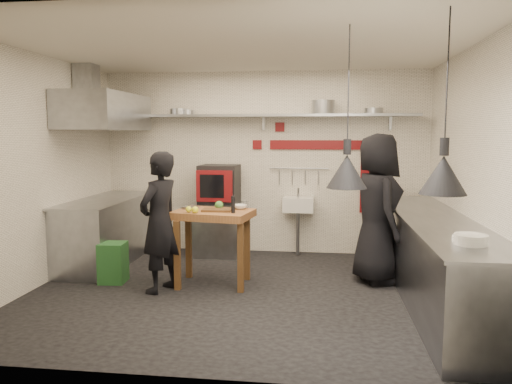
# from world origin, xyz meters

# --- Properties ---
(floor) EXTENTS (5.00, 5.00, 0.00)m
(floor) POSITION_xyz_m (0.00, 0.00, 0.00)
(floor) COLOR black
(floor) RESTS_ON ground
(ceiling) EXTENTS (5.00, 5.00, 0.00)m
(ceiling) POSITION_xyz_m (0.00, 0.00, 2.80)
(ceiling) COLOR silver
(ceiling) RESTS_ON floor
(wall_back) EXTENTS (5.00, 0.04, 2.80)m
(wall_back) POSITION_xyz_m (0.00, 2.10, 1.40)
(wall_back) COLOR silver
(wall_back) RESTS_ON floor
(wall_front) EXTENTS (5.00, 0.04, 2.80)m
(wall_front) POSITION_xyz_m (0.00, -2.10, 1.40)
(wall_front) COLOR silver
(wall_front) RESTS_ON floor
(wall_left) EXTENTS (0.04, 4.20, 2.80)m
(wall_left) POSITION_xyz_m (-2.50, 0.00, 1.40)
(wall_left) COLOR silver
(wall_left) RESTS_ON floor
(wall_right) EXTENTS (0.04, 4.20, 2.80)m
(wall_right) POSITION_xyz_m (2.50, 0.00, 1.40)
(wall_right) COLOR silver
(wall_right) RESTS_ON floor
(red_band_horiz) EXTENTS (1.70, 0.02, 0.14)m
(red_band_horiz) POSITION_xyz_m (0.95, 2.08, 1.68)
(red_band_horiz) COLOR maroon
(red_band_horiz) RESTS_ON wall_back
(red_band_vert) EXTENTS (0.14, 0.02, 1.10)m
(red_band_vert) POSITION_xyz_m (1.55, 2.08, 1.20)
(red_band_vert) COLOR maroon
(red_band_vert) RESTS_ON wall_back
(red_tile_a) EXTENTS (0.14, 0.02, 0.14)m
(red_tile_a) POSITION_xyz_m (0.25, 2.08, 1.95)
(red_tile_a) COLOR maroon
(red_tile_a) RESTS_ON wall_back
(red_tile_b) EXTENTS (0.14, 0.02, 0.14)m
(red_tile_b) POSITION_xyz_m (-0.10, 2.08, 1.68)
(red_tile_b) COLOR maroon
(red_tile_b) RESTS_ON wall_back
(back_shelf) EXTENTS (4.60, 0.34, 0.04)m
(back_shelf) POSITION_xyz_m (0.00, 1.92, 2.12)
(back_shelf) COLOR gray
(back_shelf) RESTS_ON wall_back
(shelf_bracket_left) EXTENTS (0.04, 0.06, 0.24)m
(shelf_bracket_left) POSITION_xyz_m (-1.90, 2.07, 2.02)
(shelf_bracket_left) COLOR gray
(shelf_bracket_left) RESTS_ON wall_back
(shelf_bracket_mid) EXTENTS (0.04, 0.06, 0.24)m
(shelf_bracket_mid) POSITION_xyz_m (0.00, 2.07, 2.02)
(shelf_bracket_mid) COLOR gray
(shelf_bracket_mid) RESTS_ON wall_back
(shelf_bracket_right) EXTENTS (0.04, 0.06, 0.24)m
(shelf_bracket_right) POSITION_xyz_m (1.90, 2.07, 2.02)
(shelf_bracket_right) COLOR gray
(shelf_bracket_right) RESTS_ON wall_back
(pan_far_left) EXTENTS (0.31, 0.31, 0.09)m
(pan_far_left) POSITION_xyz_m (-1.28, 1.92, 2.19)
(pan_far_left) COLOR gray
(pan_far_left) RESTS_ON back_shelf
(pan_mid_left) EXTENTS (0.29, 0.29, 0.07)m
(pan_mid_left) POSITION_xyz_m (-1.16, 1.92, 2.18)
(pan_mid_left) COLOR gray
(pan_mid_left) RESTS_ON back_shelf
(stock_pot) EXTENTS (0.40, 0.40, 0.20)m
(stock_pot) POSITION_xyz_m (0.91, 1.92, 2.24)
(stock_pot) COLOR gray
(stock_pot) RESTS_ON back_shelf
(pan_right) EXTENTS (0.32, 0.32, 0.08)m
(pan_right) POSITION_xyz_m (1.64, 1.92, 2.18)
(pan_right) COLOR gray
(pan_right) RESTS_ON back_shelf
(oven_stand) EXTENTS (0.76, 0.69, 0.80)m
(oven_stand) POSITION_xyz_m (-0.64, 1.79, 0.40)
(oven_stand) COLOR gray
(oven_stand) RESTS_ON floor
(combi_oven) EXTENTS (0.58, 0.55, 0.58)m
(combi_oven) POSITION_xyz_m (-0.64, 1.76, 1.09)
(combi_oven) COLOR black
(combi_oven) RESTS_ON oven_stand
(oven_door) EXTENTS (0.54, 0.05, 0.46)m
(oven_door) POSITION_xyz_m (-0.65, 1.46, 1.09)
(oven_door) COLOR maroon
(oven_door) RESTS_ON combi_oven
(oven_glass) EXTENTS (0.36, 0.03, 0.34)m
(oven_glass) POSITION_xyz_m (-0.68, 1.45, 1.09)
(oven_glass) COLOR black
(oven_glass) RESTS_ON oven_door
(hand_sink) EXTENTS (0.46, 0.34, 0.22)m
(hand_sink) POSITION_xyz_m (0.55, 1.92, 0.78)
(hand_sink) COLOR silver
(hand_sink) RESTS_ON wall_back
(sink_tap) EXTENTS (0.03, 0.03, 0.14)m
(sink_tap) POSITION_xyz_m (0.55, 1.92, 0.96)
(sink_tap) COLOR gray
(sink_tap) RESTS_ON hand_sink
(sink_drain) EXTENTS (0.06, 0.06, 0.66)m
(sink_drain) POSITION_xyz_m (0.55, 1.88, 0.34)
(sink_drain) COLOR gray
(sink_drain) RESTS_ON floor
(utensil_rail) EXTENTS (0.90, 0.02, 0.02)m
(utensil_rail) POSITION_xyz_m (0.55, 2.06, 1.32)
(utensil_rail) COLOR gray
(utensil_rail) RESTS_ON wall_back
(counter_right) EXTENTS (0.70, 3.80, 0.90)m
(counter_right) POSITION_xyz_m (2.15, 0.00, 0.45)
(counter_right) COLOR gray
(counter_right) RESTS_ON floor
(counter_right_top) EXTENTS (0.76, 3.90, 0.03)m
(counter_right_top) POSITION_xyz_m (2.15, 0.00, 0.92)
(counter_right_top) COLOR gray
(counter_right_top) RESTS_ON counter_right
(plate_stack) EXTENTS (0.28, 0.28, 0.09)m
(plate_stack) POSITION_xyz_m (2.12, -1.36, 0.97)
(plate_stack) COLOR silver
(plate_stack) RESTS_ON counter_right_top
(small_bowl_right) EXTENTS (0.24, 0.24, 0.05)m
(small_bowl_right) POSITION_xyz_m (2.10, -1.24, 0.96)
(small_bowl_right) COLOR silver
(small_bowl_right) RESTS_ON counter_right_top
(counter_left) EXTENTS (0.70, 1.90, 0.90)m
(counter_left) POSITION_xyz_m (-2.15, 1.05, 0.45)
(counter_left) COLOR gray
(counter_left) RESTS_ON floor
(counter_left_top) EXTENTS (0.76, 2.00, 0.03)m
(counter_left_top) POSITION_xyz_m (-2.15, 1.05, 0.92)
(counter_left_top) COLOR gray
(counter_left_top) RESTS_ON counter_left
(extractor_hood) EXTENTS (0.78, 1.60, 0.50)m
(extractor_hood) POSITION_xyz_m (-2.10, 1.05, 2.15)
(extractor_hood) COLOR gray
(extractor_hood) RESTS_ON ceiling
(hood_duct) EXTENTS (0.28, 0.28, 0.50)m
(hood_duct) POSITION_xyz_m (-2.35, 1.05, 2.55)
(hood_duct) COLOR gray
(hood_duct) RESTS_ON ceiling
(green_bin) EXTENTS (0.33, 0.33, 0.50)m
(green_bin) POSITION_xyz_m (-1.68, 0.19, 0.25)
(green_bin) COLOR #225926
(green_bin) RESTS_ON floor
(prep_table) EXTENTS (1.01, 0.78, 0.92)m
(prep_table) POSITION_xyz_m (-0.41, 0.26, 0.46)
(prep_table) COLOR #905D34
(prep_table) RESTS_ON floor
(cutting_board) EXTENTS (0.36, 0.26, 0.02)m
(cutting_board) POSITION_xyz_m (-0.36, 0.24, 0.93)
(cutting_board) COLOR #54361B
(cutting_board) RESTS_ON prep_table
(pepper_mill) EXTENTS (0.06, 0.06, 0.20)m
(pepper_mill) POSITION_xyz_m (-0.14, 0.11, 1.02)
(pepper_mill) COLOR black
(pepper_mill) RESTS_ON prep_table
(lemon_a) EXTENTS (0.08, 0.08, 0.07)m
(lemon_a) POSITION_xyz_m (-0.66, 0.07, 0.96)
(lemon_a) COLOR yellow
(lemon_a) RESTS_ON prep_table
(lemon_b) EXTENTS (0.10, 0.10, 0.08)m
(lemon_b) POSITION_xyz_m (-0.58, 0.05, 0.96)
(lemon_b) COLOR yellow
(lemon_b) RESTS_ON prep_table
(veg_ball) EXTENTS (0.11, 0.11, 0.11)m
(veg_ball) POSITION_xyz_m (-0.36, 0.38, 0.97)
(veg_ball) COLOR #407B32
(veg_ball) RESTS_ON prep_table
(steel_tray) EXTENTS (0.22, 0.17, 0.03)m
(steel_tray) POSITION_xyz_m (-0.72, 0.35, 0.94)
(steel_tray) COLOR gray
(steel_tray) RESTS_ON prep_table
(bowl) EXTENTS (0.22, 0.22, 0.06)m
(bowl) POSITION_xyz_m (-0.11, 0.43, 0.95)
(bowl) COLOR silver
(bowl) RESTS_ON prep_table
(heat_lamp_near) EXTENTS (0.42, 0.42, 1.45)m
(heat_lamp_near) POSITION_xyz_m (1.11, -1.04, 2.08)
(heat_lamp_near) COLOR black
(heat_lamp_near) RESTS_ON ceiling
(heat_lamp_far) EXTENTS (0.37, 0.37, 1.43)m
(heat_lamp_far) POSITION_xyz_m (1.83, -1.58, 2.09)
(heat_lamp_far) COLOR black
(heat_lamp_far) RESTS_ON ceiling
(chef_left) EXTENTS (0.58, 0.70, 1.65)m
(chef_left) POSITION_xyz_m (-0.98, -0.07, 0.82)
(chef_left) COLOR black
(chef_left) RESTS_ON floor
(chef_right) EXTENTS (0.79, 1.02, 1.85)m
(chef_right) POSITION_xyz_m (1.58, 0.64, 0.93)
(chef_right) COLOR black
(chef_right) RESTS_ON floor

